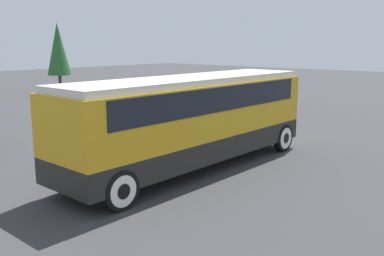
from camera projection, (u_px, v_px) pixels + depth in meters
ground_plane at (192, 168)px, 15.43m from camera, size 120.00×120.00×0.00m
tour_bus at (194, 114)px, 15.11m from camera, size 10.65×2.67×3.29m
parked_car_mid at (171, 112)px, 23.13m from camera, size 4.41×1.83×1.52m
tree_center at (58, 49)px, 37.86m from camera, size 2.06×2.06×6.24m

